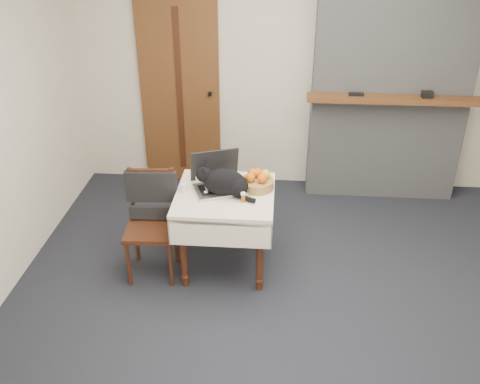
% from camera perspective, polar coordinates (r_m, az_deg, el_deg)
% --- Properties ---
extents(ground, '(4.50, 4.50, 0.00)m').
position_cam_1_polar(ground, '(4.30, 5.67, -11.18)').
color(ground, black).
rests_on(ground, ground).
extents(room_shell, '(4.52, 4.01, 2.61)m').
position_cam_1_polar(room_shell, '(3.89, 6.89, 13.87)').
color(room_shell, beige).
rests_on(room_shell, ground).
extents(door, '(0.82, 0.10, 2.00)m').
position_cam_1_polar(door, '(5.65, -6.43, 10.59)').
color(door, brown).
rests_on(door, ground).
extents(chimney, '(1.62, 0.48, 2.60)m').
position_cam_1_polar(chimney, '(5.45, 15.93, 12.26)').
color(chimney, gray).
rests_on(chimney, ground).
extents(side_table, '(0.78, 0.78, 0.70)m').
position_cam_1_polar(side_table, '(4.30, -1.60, -1.41)').
color(side_table, '#3B1E10').
rests_on(side_table, ground).
extents(laptop, '(0.49, 0.46, 0.29)m').
position_cam_1_polar(laptop, '(4.30, -2.40, 1.39)').
color(laptop, '#B7B7BC').
rests_on(laptop, side_table).
extents(cat, '(0.49, 0.26, 0.24)m').
position_cam_1_polar(cat, '(4.18, -1.53, 0.99)').
color(cat, black).
rests_on(cat, side_table).
extents(cream_jar, '(0.06, 0.06, 0.06)m').
position_cam_1_polar(cream_jar, '(4.28, -6.01, 0.45)').
color(cream_jar, white).
rests_on(cream_jar, side_table).
extents(pill_bottle, '(0.04, 0.04, 0.08)m').
position_cam_1_polar(pill_bottle, '(4.10, 0.34, -0.54)').
color(pill_bottle, '#964A12').
rests_on(pill_bottle, side_table).
extents(fruit_basket, '(0.27, 0.27, 0.15)m').
position_cam_1_polar(fruit_basket, '(4.29, 1.84, 1.15)').
color(fruit_basket, olive).
rests_on(fruit_basket, side_table).
extents(desk_clutter, '(0.11, 0.08, 0.01)m').
position_cam_1_polar(desk_clutter, '(4.30, 0.67, 0.38)').
color(desk_clutter, black).
rests_on(desk_clutter, side_table).
extents(chair, '(0.42, 0.42, 0.89)m').
position_cam_1_polar(chair, '(4.36, -9.43, -1.72)').
color(chair, '#3B1E10').
rests_on(chair, ground).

